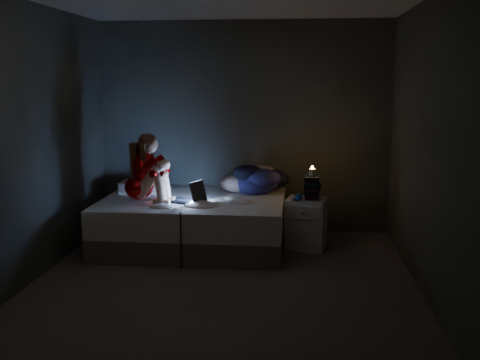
# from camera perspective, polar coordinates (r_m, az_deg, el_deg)

# --- Properties ---
(floor) EXTENTS (3.60, 3.80, 0.02)m
(floor) POSITION_cam_1_polar(r_m,az_deg,el_deg) (5.38, -1.66, -10.40)
(floor) COLOR #46413F
(floor) RESTS_ON ground
(wall_back) EXTENTS (3.60, 0.02, 2.60)m
(wall_back) POSITION_cam_1_polar(r_m,az_deg,el_deg) (6.96, 0.37, 5.38)
(wall_back) COLOR #2C2D29
(wall_back) RESTS_ON ground
(wall_front) EXTENTS (3.60, 0.02, 2.60)m
(wall_front) POSITION_cam_1_polar(r_m,az_deg,el_deg) (3.21, -6.27, -0.30)
(wall_front) COLOR #2C2D29
(wall_front) RESTS_ON ground
(wall_left) EXTENTS (0.02, 3.80, 2.60)m
(wall_left) POSITION_cam_1_polar(r_m,az_deg,el_deg) (5.61, -20.43, 3.59)
(wall_left) COLOR #2C2D29
(wall_left) RESTS_ON ground
(wall_right) EXTENTS (0.02, 3.80, 2.60)m
(wall_right) POSITION_cam_1_polar(r_m,az_deg,el_deg) (5.15, 18.67, 3.17)
(wall_right) COLOR #2C2D29
(wall_right) RESTS_ON ground
(bed) EXTENTS (2.04, 1.53, 0.56)m
(bed) POSITION_cam_1_polar(r_m,az_deg,el_deg) (6.41, -4.74, -4.34)
(bed) COLOR #BAB8B3
(bed) RESTS_ON ground
(pillow) EXTENTS (0.45, 0.32, 0.13)m
(pillow) POSITION_cam_1_polar(r_m,az_deg,el_deg) (6.76, -10.10, -0.68)
(pillow) COLOR white
(pillow) RESTS_ON bed
(woman) EXTENTS (0.51, 0.37, 0.76)m
(woman) POSITION_cam_1_polar(r_m,az_deg,el_deg) (6.19, -10.36, 1.28)
(woman) COLOR #9F040D
(woman) RESTS_ON bed
(laptop) EXTENTS (0.44, 0.38, 0.26)m
(laptop) POSITION_cam_1_polar(r_m,az_deg,el_deg) (6.13, -5.51, -1.08)
(laptop) COLOR black
(laptop) RESTS_ON bed
(clothes_pile) EXTENTS (0.74, 0.68, 0.36)m
(clothes_pile) POSITION_cam_1_polar(r_m,az_deg,el_deg) (6.61, 1.51, 0.21)
(clothes_pile) COLOR #1A1944
(clothes_pile) RESTS_ON bed
(nightstand) EXTENTS (0.49, 0.45, 0.57)m
(nightstand) POSITION_cam_1_polar(r_m,az_deg,el_deg) (6.36, 6.76, -4.43)
(nightstand) COLOR silver
(nightstand) RESTS_ON ground
(book_stack) EXTENTS (0.19, 0.25, 0.27)m
(book_stack) POSITION_cam_1_polar(r_m,az_deg,el_deg) (6.27, 7.35, -0.73)
(book_stack) COLOR black
(book_stack) RESTS_ON nightstand
(candle) EXTENTS (0.07, 0.07, 0.08)m
(candle) POSITION_cam_1_polar(r_m,az_deg,el_deg) (6.24, 7.39, 0.85)
(candle) COLOR beige
(candle) RESTS_ON book_stack
(phone) EXTENTS (0.08, 0.14, 0.01)m
(phone) POSITION_cam_1_polar(r_m,az_deg,el_deg) (6.21, 6.01, -2.02)
(phone) COLOR black
(phone) RESTS_ON nightstand
(blue_orb) EXTENTS (0.08, 0.08, 0.08)m
(blue_orb) POSITION_cam_1_polar(r_m,az_deg,el_deg) (6.16, 6.23, -1.79)
(blue_orb) COLOR #0F458C
(blue_orb) RESTS_ON nightstand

